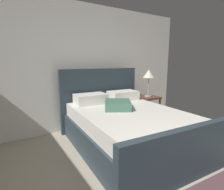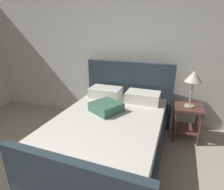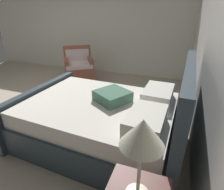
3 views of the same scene
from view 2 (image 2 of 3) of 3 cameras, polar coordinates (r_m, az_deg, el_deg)
The scene contains 4 objects.
wall_back at distance 3.77m, azimuth -1.58°, elevation 11.65°, with size 5.49×0.12×2.50m, color silver.
bed at distance 2.82m, azimuth -0.38°, elevation -11.07°, with size 1.78×2.28×1.24m.
nightstand_right at distance 3.35m, azimuth 22.68°, elevation -6.42°, with size 0.44×0.44×0.60m.
table_lamp_right at distance 3.12m, azimuth 24.37°, elevation 4.96°, with size 0.26×0.26×0.60m.
Camera 2 is at (1.19, -0.24, 1.82)m, focal length 28.96 mm.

